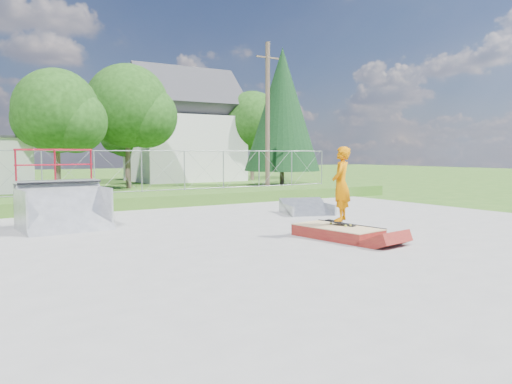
% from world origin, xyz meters
% --- Properties ---
extents(ground, '(120.00, 120.00, 0.00)m').
position_xyz_m(ground, '(0.00, 0.00, 0.00)').
color(ground, '#30601B').
rests_on(ground, ground).
extents(concrete_pad, '(20.00, 16.00, 0.04)m').
position_xyz_m(concrete_pad, '(0.00, 0.00, 0.02)').
color(concrete_pad, gray).
rests_on(concrete_pad, ground).
extents(grass_berm, '(24.00, 3.00, 0.50)m').
position_xyz_m(grass_berm, '(0.00, 9.50, 0.25)').
color(grass_berm, '#30601B').
rests_on(grass_berm, ground).
extents(grind_box, '(1.40, 2.37, 0.33)m').
position_xyz_m(grind_box, '(1.14, -0.75, 0.17)').
color(grind_box, maroon).
rests_on(grind_box, concrete_pad).
extents(quarter_pipe, '(2.42, 2.09, 2.30)m').
position_xyz_m(quarter_pipe, '(-4.39, 4.46, 1.15)').
color(quarter_pipe, gray).
rests_on(quarter_pipe, concrete_pad).
extents(flat_bank_ramp, '(2.06, 2.12, 0.49)m').
position_xyz_m(flat_bank_ramp, '(3.67, 3.70, 0.24)').
color(flat_bank_ramp, gray).
rests_on(flat_bank_ramp, concrete_pad).
extents(skateboard, '(0.48, 0.82, 0.13)m').
position_xyz_m(skateboard, '(1.35, -0.65, 0.38)').
color(skateboard, black).
rests_on(skateboard, grind_box).
extents(skater, '(0.82, 0.79, 1.90)m').
position_xyz_m(skater, '(1.35, -0.65, 1.33)').
color(skater, '#D27000').
rests_on(skater, grind_box).
extents(chain_link_fence, '(20.00, 0.06, 1.80)m').
position_xyz_m(chain_link_fence, '(0.00, 10.50, 1.40)').
color(chain_link_fence, '#92959A').
rests_on(chain_link_fence, grass_berm).
extents(gable_house, '(8.40, 6.08, 8.94)m').
position_xyz_m(gable_house, '(9.00, 26.00, 3.84)').
color(gable_house, silver).
rests_on(gable_house, ground).
extents(utility_pole, '(0.24, 0.24, 8.00)m').
position_xyz_m(utility_pole, '(7.50, 12.00, 4.00)').
color(utility_pole, '#4F3C31').
rests_on(utility_pole, ground).
extents(tree_left_near, '(4.76, 4.48, 6.65)m').
position_xyz_m(tree_left_near, '(-1.75, 17.83, 4.24)').
color(tree_left_near, '#4F3C31').
rests_on(tree_left_near, ground).
extents(tree_center, '(5.44, 5.12, 7.60)m').
position_xyz_m(tree_center, '(2.78, 19.81, 4.85)').
color(tree_center, '#4F3C31').
rests_on(tree_center, ground).
extents(tree_right_far, '(5.10, 4.80, 7.12)m').
position_xyz_m(tree_right_far, '(14.27, 23.82, 4.54)').
color(tree_right_far, '#4F3C31').
rests_on(tree_right_far, ground).
extents(tree_back_mid, '(4.08, 3.84, 5.70)m').
position_xyz_m(tree_back_mid, '(5.21, 27.86, 3.63)').
color(tree_back_mid, '#4F3C31').
rests_on(tree_back_mid, ground).
extents(conifer_tree, '(5.04, 5.04, 9.10)m').
position_xyz_m(conifer_tree, '(12.00, 17.00, 5.05)').
color(conifer_tree, '#4F3C31').
rests_on(conifer_tree, ground).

